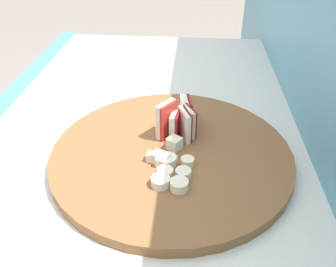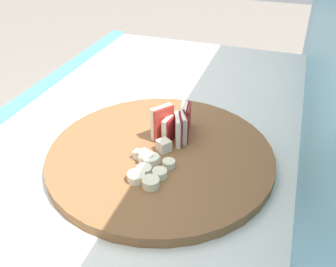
# 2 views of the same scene
# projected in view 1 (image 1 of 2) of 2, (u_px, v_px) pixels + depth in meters

# --- Properties ---
(tile_backsplash) EXTENTS (2.40, 0.04, 1.40)m
(tile_backsplash) POSITION_uv_depth(u_px,v_px,m) (313.00, 267.00, 0.64)
(tile_backsplash) COLOR #5BA3C1
(tile_backsplash) RESTS_ON ground
(cutting_board) EXTENTS (0.41, 0.41, 0.02)m
(cutting_board) POSITION_uv_depth(u_px,v_px,m) (171.00, 154.00, 0.61)
(cutting_board) COLOR brown
(cutting_board) RESTS_ON tiled_countertop
(apple_wedge_fan) EXTENTS (0.09, 0.07, 0.07)m
(apple_wedge_fan) POSITION_uv_depth(u_px,v_px,m) (180.00, 120.00, 0.64)
(apple_wedge_fan) COLOR #B22D23
(apple_wedge_fan) RESTS_ON cutting_board
(apple_dice_pile) EXTENTS (0.07, 0.06, 0.02)m
(apple_dice_pile) POSITION_uv_depth(u_px,v_px,m) (165.00, 154.00, 0.58)
(apple_dice_pile) COLOR #EFE5CC
(apple_dice_pile) RESTS_ON cutting_board
(banana_slice_rows) EXTENTS (0.09, 0.06, 0.02)m
(banana_slice_rows) POSITION_uv_depth(u_px,v_px,m) (172.00, 173.00, 0.55)
(banana_slice_rows) COLOR white
(banana_slice_rows) RESTS_ON cutting_board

